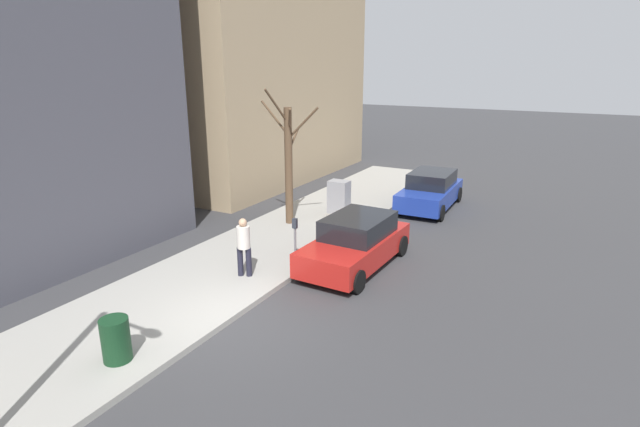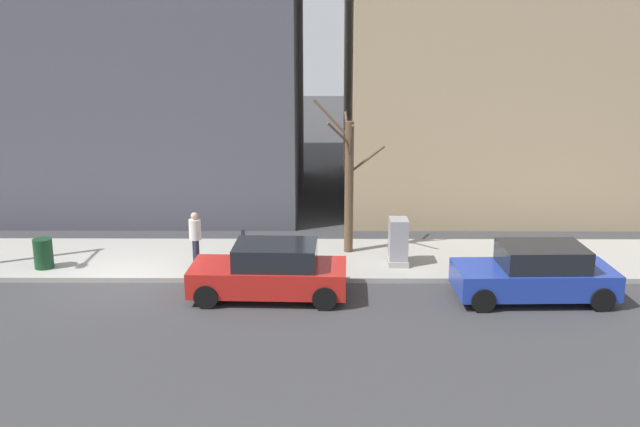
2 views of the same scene
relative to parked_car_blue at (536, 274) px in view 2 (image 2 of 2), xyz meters
name	(u,v)px [view 2 (image 2 of 2)]	position (x,y,z in m)	size (l,w,h in m)	color
ground_plane	(119,283)	(1.22, 11.61, -0.74)	(120.00, 120.00, 0.00)	#38383A
sidewalk	(137,259)	(3.22, 11.61, -0.66)	(4.00, 36.00, 0.15)	#9E9B93
parked_car_blue	(536,274)	(0.00, 0.00, 0.00)	(2.02, 4.25, 1.52)	#1E389E
parked_car_red	(270,272)	(0.12, 7.14, 0.00)	(2.05, 4.26, 1.52)	red
parking_meter	(244,246)	(1.67, 8.04, 0.24)	(0.14, 0.10, 1.35)	slate
utility_box	(398,242)	(2.52, 3.44, 0.11)	(0.83, 0.61, 1.43)	#A8A399
bare_tree	(349,182)	(3.82, 4.91, 1.71)	(2.23, 2.27, 4.88)	brown
trash_bin	(43,253)	(2.12, 14.10, -0.14)	(0.56, 0.56, 0.90)	#14381E
pedestrian_near_meter	(195,236)	(2.38, 9.57, 0.35)	(0.38, 0.36, 1.66)	#1E1E2D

